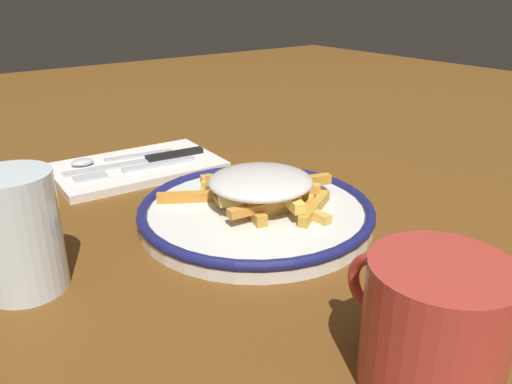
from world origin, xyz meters
TOP-DOWN VIEW (x-y plane):
  - ground_plane at (0.00, 0.00)m, footprint 2.60×2.60m
  - plate at (0.00, 0.00)m, footprint 0.27×0.27m
  - fries_heap at (0.00, -0.01)m, footprint 0.19×0.19m
  - napkin at (0.24, 0.04)m, footprint 0.16×0.24m
  - fork at (0.22, 0.05)m, footprint 0.03×0.18m
  - knife at (0.24, 0.02)m, footprint 0.04×0.21m
  - spoon at (0.28, 0.07)m, footprint 0.04×0.15m
  - water_glass at (0.02, 0.25)m, footprint 0.07×0.07m
  - coffee_mug at (-0.27, 0.06)m, footprint 0.12×0.10m

SIDE VIEW (x-z plane):
  - ground_plane at x=0.00m, z-range 0.00..0.00m
  - napkin at x=0.24m, z-range 0.00..0.01m
  - plate at x=0.00m, z-range 0.00..0.02m
  - fork at x=0.22m, z-range 0.01..0.02m
  - knife at x=0.24m, z-range 0.01..0.02m
  - spoon at x=0.28m, z-range 0.01..0.02m
  - fries_heap at x=0.00m, z-range 0.02..0.06m
  - coffee_mug at x=-0.27m, z-range 0.00..0.09m
  - water_glass at x=0.02m, z-range 0.00..0.11m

